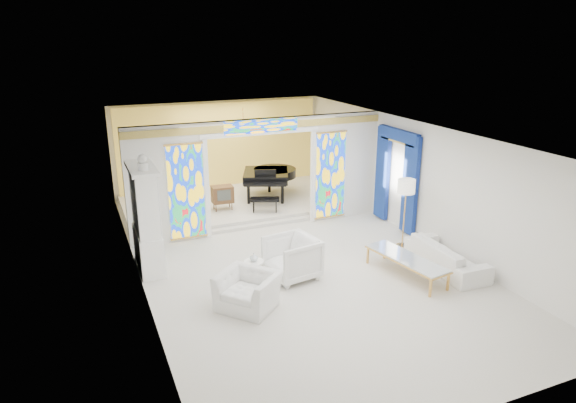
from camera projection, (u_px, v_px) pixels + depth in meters
name	position (u px, v px, depth m)	size (l,w,h in m)	color
floor	(290.00, 255.00, 12.36)	(12.00, 12.00, 0.00)	silver
ceiling	(290.00, 132.00, 11.43)	(7.00, 12.00, 0.02)	silver
wall_back	(220.00, 146.00, 17.14)	(7.00, 0.02, 3.00)	silver
wall_front	(473.00, 324.00, 6.64)	(7.00, 0.02, 3.00)	silver
wall_left	(135.00, 215.00, 10.59)	(0.02, 12.00, 3.00)	silver
wall_right	(415.00, 180.00, 13.19)	(0.02, 12.00, 3.00)	silver
partition_wall	(261.00, 169.00, 13.59)	(7.00, 0.22, 3.00)	silver
stained_glass_left	(186.00, 192.00, 12.86)	(0.90, 0.04, 2.40)	gold
stained_glass_right	(330.00, 175.00, 14.36)	(0.90, 0.04, 2.40)	gold
stained_glass_transom	(261.00, 126.00, 13.14)	(2.00, 0.04, 0.34)	gold
alcove_platform	(238.00, 202.00, 15.92)	(6.80, 3.80, 0.18)	silver
gold_curtain_back	(221.00, 147.00, 17.04)	(6.70, 0.10, 2.90)	#FFD858
chandelier	(243.00, 124.00, 15.14)	(0.48, 0.48, 0.30)	gold
blue_drapes	(396.00, 171.00, 13.74)	(0.14, 1.85, 2.65)	navy
china_cabinet	(146.00, 219.00, 11.32)	(0.56, 1.46, 2.72)	white
armchair_left	(248.00, 291.00, 9.89)	(1.09, 0.95, 0.71)	white
armchair_right	(292.00, 258.00, 11.08)	(0.99, 1.02, 0.93)	white
sofa	(446.00, 256.00, 11.55)	(2.14, 0.84, 0.63)	silver
side_table	(254.00, 269.00, 10.84)	(0.45, 0.45, 0.52)	white
vase	(254.00, 257.00, 10.76)	(0.18, 0.18, 0.18)	silver
coffee_table	(406.00, 259.00, 11.15)	(0.96, 2.11, 0.45)	silver
floor_lamp	(406.00, 190.00, 12.41)	(0.53, 0.53, 1.74)	gold
grand_piano	(270.00, 175.00, 16.02)	(2.22, 2.67, 1.03)	black
tv_console	(222.00, 194.00, 14.88)	(0.63, 0.44, 0.71)	brown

